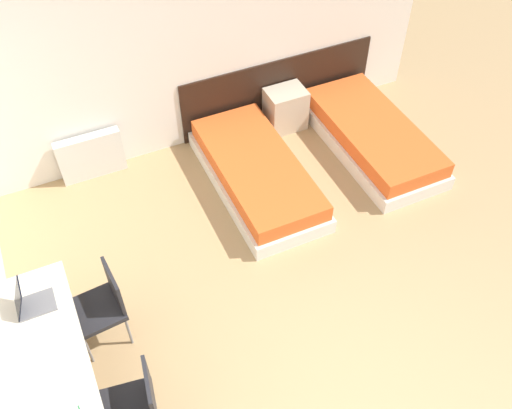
% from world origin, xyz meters
% --- Properties ---
extents(wall_back, '(6.06, 0.05, 2.70)m').
position_xyz_m(wall_back, '(0.00, 4.05, 1.35)').
color(wall_back, white).
rests_on(wall_back, ground_plane).
extents(headboard_panel, '(2.62, 0.03, 0.86)m').
position_xyz_m(headboard_panel, '(1.14, 4.01, 0.43)').
color(headboard_panel, black).
rests_on(headboard_panel, ground_plane).
extents(bed_near_window, '(0.95, 2.04, 0.38)m').
position_xyz_m(bed_near_window, '(0.35, 2.96, 0.18)').
color(bed_near_window, silver).
rests_on(bed_near_window, ground_plane).
extents(bed_near_door, '(0.95, 2.04, 0.38)m').
position_xyz_m(bed_near_door, '(1.92, 2.96, 0.18)').
color(bed_near_door, silver).
rests_on(bed_near_door, ground_plane).
extents(nightstand, '(0.49, 0.37, 0.55)m').
position_xyz_m(nightstand, '(1.14, 3.79, 0.28)').
color(nightstand, beige).
rests_on(nightstand, ground_plane).
extents(radiator, '(0.75, 0.12, 0.58)m').
position_xyz_m(radiator, '(-1.33, 3.93, 0.29)').
color(radiator, silver).
rests_on(radiator, ground_plane).
extents(desk, '(0.61, 1.85, 0.73)m').
position_xyz_m(desk, '(-2.23, 1.24, 0.57)').
color(desk, beige).
rests_on(desk, ground_plane).
extents(chair_near_laptop, '(0.47, 0.47, 0.87)m').
position_xyz_m(chair_near_laptop, '(-1.71, 1.74, 0.50)').
color(chair_near_laptop, '#232328').
rests_on(chair_near_laptop, ground_plane).
extents(chair_near_notebook, '(0.50, 0.50, 0.87)m').
position_xyz_m(chair_near_notebook, '(-1.71, 0.73, 0.50)').
color(chair_near_notebook, '#232328').
rests_on(chair_near_notebook, ground_plane).
extents(laptop, '(0.31, 0.24, 0.31)m').
position_xyz_m(laptop, '(-2.24, 1.79, 0.80)').
color(laptop, slate).
rests_on(laptop, desk).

